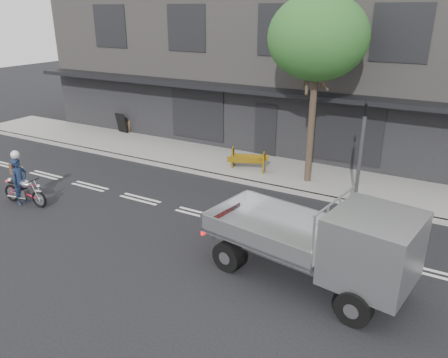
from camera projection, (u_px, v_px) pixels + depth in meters
ground at (198, 214)px, 14.11m from camera, size 80.00×80.00×0.00m
sidewalk at (260, 169)px, 17.90m from camera, size 32.00×3.20×0.15m
kerb at (242, 181)px, 16.60m from camera, size 32.00×0.20×0.15m
building_main at (318, 56)px, 21.83m from camera, size 26.00×10.00×8.00m
street_tree at (318, 38)px, 14.60m from camera, size 3.40×3.40×6.74m
traffic_light_pole at (360, 157)px, 14.31m from camera, size 0.12×0.12×3.50m
motorcycle at (24, 191)px, 14.65m from camera, size 1.86×0.54×0.96m
rider at (20, 181)px, 14.61m from camera, size 0.43×0.61×1.60m
flatbed_ute at (352, 246)px, 9.65m from camera, size 5.15×2.70×2.27m
construction_barrier at (246, 161)px, 17.31m from camera, size 1.58×1.07×0.82m
sandwich_board at (121, 123)px, 22.64m from camera, size 0.69×0.50×1.03m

